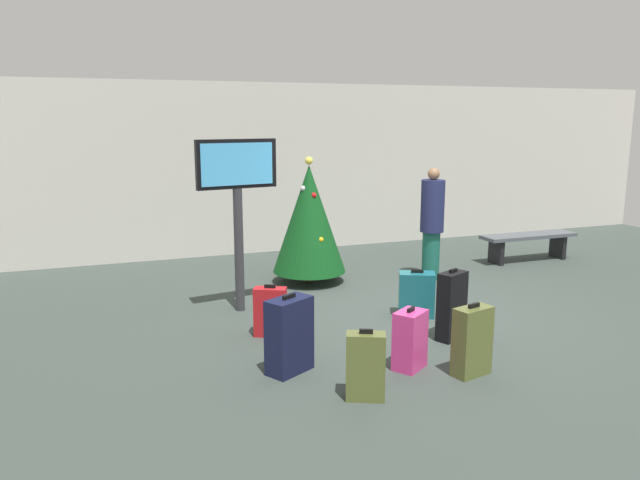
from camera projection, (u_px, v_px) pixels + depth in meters
ground_plane at (419, 317)px, 7.68m from camera, size 16.00×16.00×0.00m
back_wall at (303, 168)px, 11.52m from camera, size 16.00×0.20×3.10m
holiday_tree at (309, 219)px, 9.18m from camera, size 1.11×1.11×1.91m
flight_info_kiosk at (237, 189)px, 7.67m from camera, size 1.05×0.25×2.21m
waiting_bench at (528, 240)px, 10.68m from camera, size 1.76×0.44×0.48m
traveller_0 at (432, 221)px, 9.37m from camera, size 0.50×0.50×1.73m
suitcase_0 at (452, 306)px, 6.86m from camera, size 0.40×0.31×0.82m
suitcase_1 at (410, 340)px, 6.07m from camera, size 0.41×0.38×0.63m
suitcase_2 at (289, 335)px, 5.97m from camera, size 0.52×0.44×0.79m
suitcase_3 at (366, 366)px, 5.40m from camera, size 0.39×0.31×0.65m
suitcase_4 at (416, 294)px, 7.70m from camera, size 0.51×0.43×0.60m
suitcase_5 at (270, 312)px, 6.99m from camera, size 0.40×0.32×0.61m
suitcase_6 at (472, 341)px, 5.91m from camera, size 0.42×0.28×0.72m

